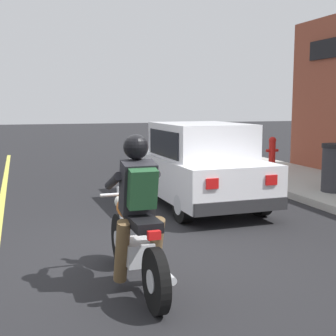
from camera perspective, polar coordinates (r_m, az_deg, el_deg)
ground_plane at (r=6.06m, az=-3.17°, el=-10.72°), size 80.00×80.00×0.00m
sidewalk_curb at (r=10.92m, az=19.24°, el=-2.38°), size 2.60×22.00×0.14m
lane_stripe at (r=8.78m, az=-19.79°, el=-5.27°), size 0.12×19.80×0.01m
motorcycle_with_rider at (r=4.93m, az=-3.88°, el=-6.86°), size 0.56×2.02×1.62m
car_hatchback at (r=8.84m, az=3.54°, el=0.30°), size 1.74×3.82×1.57m
trash_bin at (r=10.10m, az=19.68°, el=0.05°), size 0.56×0.56×0.98m
fire_hydrant at (r=13.26m, az=12.57°, el=1.81°), size 0.36×0.24×0.88m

